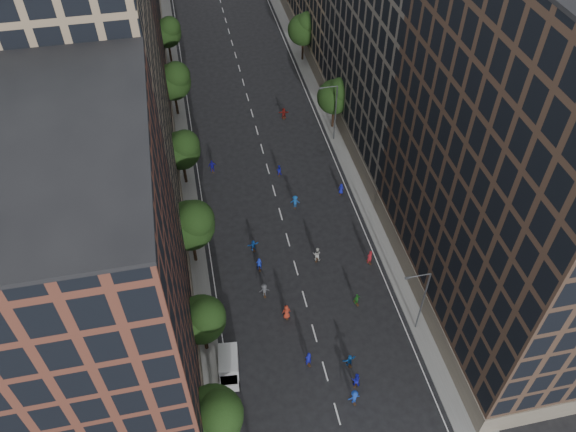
% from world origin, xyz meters
% --- Properties ---
extents(ground, '(240.00, 240.00, 0.00)m').
position_xyz_m(ground, '(0.00, 40.00, 0.00)').
color(ground, black).
rests_on(ground, ground).
extents(sidewalk_left, '(4.00, 105.00, 0.15)m').
position_xyz_m(sidewalk_left, '(-12.00, 47.50, 0.07)').
color(sidewalk_left, slate).
rests_on(sidewalk_left, ground).
extents(sidewalk_right, '(4.00, 105.00, 0.15)m').
position_xyz_m(sidewalk_right, '(12.00, 47.50, 0.07)').
color(sidewalk_right, slate).
rests_on(sidewalk_right, ground).
extents(bldg_left_a, '(14.00, 22.00, 30.00)m').
position_xyz_m(bldg_left_a, '(-19.00, 11.00, 15.00)').
color(bldg_left_a, brown).
rests_on(bldg_left_a, ground).
extents(bldg_left_b, '(14.00, 26.00, 34.00)m').
position_xyz_m(bldg_left_b, '(-19.00, 35.00, 17.00)').
color(bldg_left_b, '#8F785D').
rests_on(bldg_left_b, ground).
extents(bldg_left_c, '(14.00, 20.00, 28.00)m').
position_xyz_m(bldg_left_c, '(-19.00, 58.00, 14.00)').
color(bldg_left_c, brown).
rests_on(bldg_left_c, ground).
extents(bldg_right_a, '(14.00, 30.00, 36.00)m').
position_xyz_m(bldg_right_a, '(19.00, 15.00, 18.00)').
color(bldg_right_a, '#443024').
rests_on(bldg_right_a, ground).
extents(bldg_right_b, '(14.00, 28.00, 33.00)m').
position_xyz_m(bldg_right_b, '(19.00, 44.00, 16.50)').
color(bldg_right_b, '#645C52').
rests_on(bldg_right_b, ground).
extents(tree_left_0, '(5.20, 5.20, 8.83)m').
position_xyz_m(tree_left_0, '(-11.01, 3.85, 5.96)').
color(tree_left_0, black).
rests_on(tree_left_0, ground).
extents(tree_left_1, '(4.80, 4.80, 8.21)m').
position_xyz_m(tree_left_1, '(-11.02, 13.86, 5.55)').
color(tree_left_1, black).
rests_on(tree_left_1, ground).
extents(tree_left_2, '(5.60, 5.60, 9.45)m').
position_xyz_m(tree_left_2, '(-10.99, 25.83, 6.36)').
color(tree_left_2, black).
rests_on(tree_left_2, ground).
extents(tree_left_3, '(5.00, 5.00, 8.58)m').
position_xyz_m(tree_left_3, '(-11.02, 39.85, 5.82)').
color(tree_left_3, black).
rests_on(tree_left_3, ground).
extents(tree_left_4, '(5.40, 5.40, 9.08)m').
position_xyz_m(tree_left_4, '(-11.00, 55.84, 6.10)').
color(tree_left_4, black).
rests_on(tree_left_4, ground).
extents(tree_left_5, '(4.80, 4.80, 8.33)m').
position_xyz_m(tree_left_5, '(-11.02, 71.86, 5.68)').
color(tree_left_5, black).
rests_on(tree_left_5, ground).
extents(tree_right_a, '(5.00, 5.00, 8.39)m').
position_xyz_m(tree_right_a, '(11.38, 47.85, 5.63)').
color(tree_right_a, black).
rests_on(tree_right_a, ground).
extents(tree_right_b, '(5.20, 5.20, 8.83)m').
position_xyz_m(tree_right_b, '(11.39, 67.85, 5.96)').
color(tree_right_b, black).
rests_on(tree_right_b, ground).
extents(streetlamp_near, '(2.64, 0.22, 9.06)m').
position_xyz_m(streetlamp_near, '(10.37, 12.00, 5.17)').
color(streetlamp_near, '#595B60').
rests_on(streetlamp_near, ground).
extents(streetlamp_far, '(2.64, 0.22, 9.06)m').
position_xyz_m(streetlamp_far, '(10.37, 45.00, 5.17)').
color(streetlamp_far, '#595B60').
rests_on(streetlamp_far, ground).
extents(cargo_van, '(2.43, 4.44, 2.27)m').
position_xyz_m(cargo_van, '(-9.29, 10.77, 1.19)').
color(cargo_van, '#BEBEC0').
rests_on(cargo_van, ground).
extents(skater_1, '(0.81, 0.64, 1.93)m').
position_xyz_m(skater_1, '(-1.47, 10.15, 0.96)').
color(skater_1, '#111591').
rests_on(skater_1, ground).
extents(skater_2, '(1.05, 0.94, 1.79)m').
position_xyz_m(skater_2, '(2.51, 7.05, 0.90)').
color(skater_2, '#1517AC').
rests_on(skater_2, ground).
extents(skater_3, '(1.23, 0.80, 1.80)m').
position_xyz_m(skater_3, '(1.82, 5.35, 0.90)').
color(skater_3, '#153AAC').
rests_on(skater_3, ground).
extents(skater_5, '(1.50, 0.73, 1.55)m').
position_xyz_m(skater_5, '(2.52, 9.24, 0.78)').
color(skater_5, '#134EA1').
rests_on(skater_5, ground).
extents(skater_6, '(0.96, 0.65, 1.90)m').
position_xyz_m(skater_6, '(-2.45, 16.07, 0.95)').
color(skater_6, '#9D2B1A').
rests_on(skater_6, ground).
extents(skater_7, '(0.82, 0.68, 1.94)m').
position_xyz_m(skater_7, '(8.50, 21.52, 0.97)').
color(skater_7, maroon).
rests_on(skater_7, ground).
extents(skater_8, '(1.15, 1.04, 1.94)m').
position_xyz_m(skater_8, '(2.64, 23.22, 0.97)').
color(skater_8, beige).
rests_on(skater_8, ground).
extents(skater_9, '(1.15, 0.66, 1.77)m').
position_xyz_m(skater_9, '(-4.25, 19.41, 0.89)').
color(skater_9, '#45464B').
rests_on(skater_9, ground).
extents(skater_10, '(0.99, 0.66, 1.56)m').
position_xyz_m(skater_10, '(5.38, 16.24, 0.78)').
color(skater_10, '#216C20').
rests_on(skater_10, ground).
extents(skater_11, '(1.47, 0.71, 1.52)m').
position_xyz_m(skater_11, '(-4.33, 26.25, 0.76)').
color(skater_11, '#154DAF').
rests_on(skater_11, ground).
extents(skater_12, '(0.87, 0.74, 1.51)m').
position_xyz_m(skater_12, '(8.50, 33.67, 0.75)').
color(skater_12, '#13179A').
rests_on(skater_12, ground).
extents(skater_13, '(0.70, 0.49, 1.84)m').
position_xyz_m(skater_13, '(-4.17, 23.19, 0.92)').
color(skater_13, '#162BB4').
rests_on(skater_13, ground).
extents(skater_14, '(0.86, 0.73, 1.57)m').
position_xyz_m(skater_14, '(1.27, 38.97, 0.79)').
color(skater_14, '#1416A8').
rests_on(skater_14, ground).
extents(skater_15, '(1.30, 0.93, 1.81)m').
position_xyz_m(skater_15, '(2.07, 32.40, 0.91)').
color(skater_15, '#134C9F').
rests_on(skater_15, ground).
extents(skater_16, '(1.12, 0.51, 1.87)m').
position_xyz_m(skater_16, '(-7.47, 41.48, 0.94)').
color(skater_16, '#1A14A8').
rests_on(skater_16, ground).
extents(skater_17, '(1.66, 0.77, 1.73)m').
position_xyz_m(skater_17, '(4.54, 51.68, 0.86)').
color(skater_17, maroon).
rests_on(skater_17, ground).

